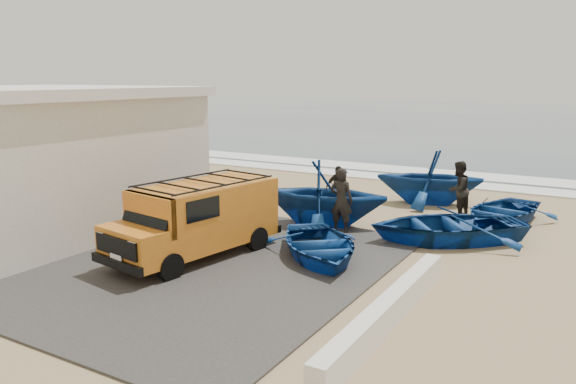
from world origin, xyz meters
The scene contains 16 objects.
ground centered at (0.00, 0.00, 0.00)m, with size 160.00×160.00×0.00m, color tan.
slab centered at (-2.00, -2.00, 0.03)m, with size 12.00×10.00×0.05m, color #3E3B39.
ocean centered at (0.00, 56.00, 0.00)m, with size 180.00×88.00×0.01m, color #385166.
surf_line centered at (0.00, 12.00, 0.03)m, with size 180.00×1.60×0.06m, color white.
surf_wash centered at (0.00, 14.50, 0.02)m, with size 180.00×2.20×0.04m, color white.
building centered at (-7.50, -2.00, 2.16)m, with size 8.40×9.40×4.30m.
parapet centered at (5.00, -3.00, 0.28)m, with size 0.35×6.00×0.55m, color silver.
van centered at (-0.72, -1.56, 1.07)m, with size 2.54×4.89×2.00m.
boat_near_left centered at (2.09, -0.18, 0.38)m, with size 2.63×3.68×0.76m, color navy.
boat_near_right centered at (4.46, 3.10, 0.46)m, with size 3.14×4.40×0.91m, color navy.
boat_mid_left centered at (0.69, 2.88, 1.04)m, with size 3.40×3.93×2.07m, color navy.
boat_mid_right centered at (5.46, 5.98, 0.39)m, with size 2.71×3.80×0.79m, color navy.
boat_far_left centered at (2.61, 7.68, 1.00)m, with size 3.27×3.79×1.99m, color navy.
fisherman_front centered at (1.49, 2.42, 0.99)m, with size 0.72×0.47×1.97m, color black.
fisherman_middle centered at (4.04, 6.08, 0.95)m, with size 0.92×0.72×1.89m, color black.
fisherman_back centered at (-0.02, 5.36, 0.76)m, with size 0.89×0.37×1.52m, color black.
Camera 1 is at (8.35, -12.49, 4.59)m, focal length 35.00 mm.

